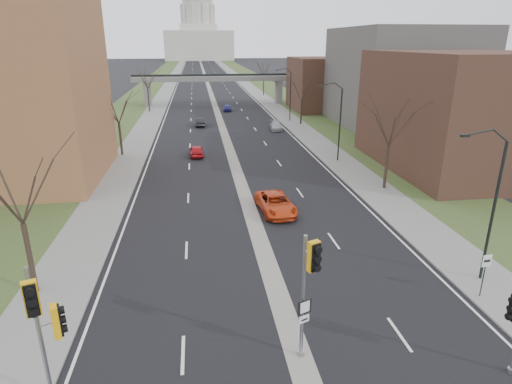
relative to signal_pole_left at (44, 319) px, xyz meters
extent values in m
plane|color=black|center=(9.52, 0.14, -3.83)|extent=(700.00, 700.00, 0.00)
cube|color=black|center=(9.52, 150.14, -3.82)|extent=(20.00, 600.00, 0.01)
cube|color=gray|center=(9.52, 150.14, -3.83)|extent=(1.20, 600.00, 0.02)
cube|color=gray|center=(21.52, 150.14, -3.77)|extent=(4.00, 600.00, 0.12)
cube|color=gray|center=(-2.48, 150.14, -3.77)|extent=(4.00, 600.00, 0.12)
cube|color=#30411E|center=(27.52, 150.14, -3.78)|extent=(8.00, 600.00, 0.10)
cube|color=#30411E|center=(-8.48, 150.14, -3.78)|extent=(8.00, 600.00, 0.10)
cube|color=#4A2E22|center=(33.52, 28.14, 2.17)|extent=(16.00, 20.00, 12.00)
cube|color=#57544F|center=(37.52, 52.14, 3.67)|extent=(18.00, 22.00, 15.00)
cube|color=#4A2E22|center=(31.52, 70.14, 1.17)|extent=(14.00, 14.00, 10.00)
cube|color=slate|center=(-4.48, 80.14, -1.33)|extent=(1.20, 2.50, 5.00)
cube|color=slate|center=(23.52, 80.14, -1.33)|extent=(1.20, 2.50, 5.00)
cube|color=slate|center=(9.52, 80.14, 1.67)|extent=(34.00, 3.00, 1.00)
cube|color=black|center=(9.52, 80.14, 2.37)|extent=(34.00, 0.15, 0.50)
cube|color=#B9B6A9|center=(9.52, 320.14, 6.17)|extent=(48.00, 42.00, 20.00)
cube|color=#B9B6A9|center=(9.52, 320.14, 18.17)|extent=(26.00, 26.00, 5.00)
cylinder|color=#B9B6A9|center=(9.52, 320.14, 27.17)|extent=(22.00, 22.00, 14.00)
cylinder|color=black|center=(21.32, 6.14, 0.29)|extent=(0.16, 0.16, 8.00)
cube|color=black|center=(19.02, 6.14, 4.64)|extent=(0.45, 0.18, 0.14)
cylinder|color=black|center=(21.32, 32.14, 0.29)|extent=(0.16, 0.16, 8.00)
cube|color=black|center=(19.02, 32.14, 4.64)|extent=(0.45, 0.18, 0.14)
cylinder|color=black|center=(21.32, 58.14, 0.29)|extent=(0.16, 0.16, 8.00)
cube|color=black|center=(19.02, 58.14, 4.64)|extent=(0.45, 0.18, 0.14)
cylinder|color=#382B21|center=(-3.48, 8.14, -1.71)|extent=(0.28, 0.28, 4.00)
cylinder|color=#382B21|center=(-3.48, 38.14, -1.83)|extent=(0.28, 0.28, 3.75)
cylinder|color=#382B21|center=(-3.48, 72.14, -1.58)|extent=(0.28, 0.28, 4.25)
cylinder|color=#382B21|center=(22.52, 22.14, -1.71)|extent=(0.28, 0.28, 4.00)
cylinder|color=#382B21|center=(22.52, 55.14, -1.96)|extent=(0.28, 0.28, 3.50)
cylinder|color=#382B21|center=(22.52, 95.14, -1.58)|extent=(0.28, 0.28, 4.25)
cylinder|color=gray|center=(-0.28, 0.13, -0.90)|extent=(0.16, 0.16, 5.85)
cube|color=#E9A50D|center=(-0.08, -0.40, 1.12)|extent=(0.60, 0.59, 1.29)
cube|color=#E9A50D|center=(0.25, 0.32, -0.34)|extent=(0.59, 0.60, 1.29)
cylinder|color=gray|center=(9.63, 1.42, -0.95)|extent=(0.16, 0.16, 5.76)
cylinder|color=gray|center=(9.63, 1.42, -3.72)|extent=(0.31, 0.31, 0.22)
cube|color=#E9A50D|center=(9.84, 0.91, 1.27)|extent=(0.60, 0.59, 1.27)
cube|color=black|center=(9.63, 1.42, -1.28)|extent=(0.63, 0.29, 0.66)
cube|color=silver|center=(9.63, 1.42, -1.89)|extent=(0.48, 0.23, 0.33)
cylinder|color=gray|center=(18.01, -0.80, -3.72)|extent=(0.29, 0.29, 0.21)
cylinder|color=black|center=(20.14, 4.44, -2.65)|extent=(0.06, 0.06, 2.12)
cube|color=silver|center=(20.14, 4.44, -1.59)|extent=(0.53, 0.08, 0.67)
imported|color=#B5141A|center=(5.36, 36.68, -3.16)|extent=(1.71, 3.97, 1.33)
imported|color=black|center=(6.05, 55.96, -3.16)|extent=(1.45, 4.08, 1.34)
imported|color=red|center=(11.52, 17.90, -3.08)|extent=(2.98, 5.61, 1.50)
imported|color=#9FA0A7|center=(17.66, 51.17, -3.21)|extent=(2.08, 4.42, 1.25)
imported|color=navy|center=(11.59, 71.19, -3.20)|extent=(1.89, 3.81, 1.25)
camera|label=1|loc=(5.61, -13.41, 9.13)|focal=30.00mm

